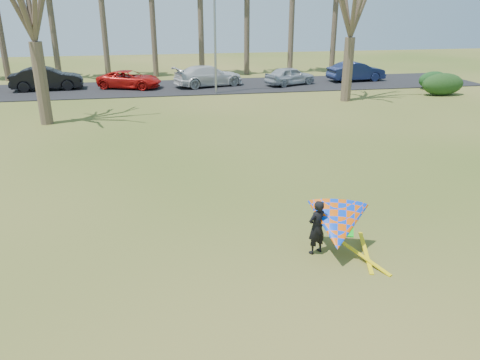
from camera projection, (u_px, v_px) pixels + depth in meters
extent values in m
plane|color=#294F11|center=(254.00, 245.00, 12.40)|extent=(100.00, 100.00, 0.00)
cube|color=black|center=(185.00, 87.00, 35.36)|extent=(46.00, 7.00, 0.06)
cylinder|color=#4C3D2E|center=(52.00, 23.00, 37.58)|extent=(0.48, 0.48, 9.00)
cylinder|color=brown|center=(103.00, 18.00, 38.14)|extent=(0.48, 0.48, 9.70)
cylinder|color=#4A3D2C|center=(152.00, 13.00, 38.70)|extent=(0.48, 0.48, 10.40)
cylinder|color=brown|center=(201.00, 22.00, 39.63)|extent=(0.48, 0.48, 9.00)
cylinder|color=#4D3C2E|center=(247.00, 17.00, 40.19)|extent=(0.48, 0.48, 9.70)
cylinder|color=#4C3B2D|center=(292.00, 13.00, 40.75)|extent=(0.48, 0.48, 10.40)
cylinder|color=#453529|center=(335.00, 21.00, 41.68)|extent=(0.48, 0.48, 9.00)
cylinder|color=#4B3C2D|center=(41.00, 84.00, 24.07)|extent=(0.64, 0.64, 4.20)
cylinder|color=#453629|center=(348.00, 70.00, 29.94)|extent=(0.64, 0.64, 3.99)
cylinder|color=gray|center=(215.00, 35.00, 31.54)|extent=(0.16, 0.16, 8.00)
ellipsoid|color=#173513|center=(443.00, 84.00, 32.20)|extent=(3.02, 1.37, 1.51)
ellipsoid|color=#143816|center=(434.00, 80.00, 34.58)|extent=(2.33, 1.09, 1.29)
imported|color=black|center=(47.00, 78.00, 33.82)|extent=(5.11, 2.20, 1.64)
imported|color=red|center=(130.00, 79.00, 34.56)|extent=(5.08, 3.60, 1.29)
imported|color=silver|center=(209.00, 76.00, 35.39)|extent=(5.69, 3.55, 1.54)
imported|color=#A5ABB3|center=(290.00, 76.00, 35.94)|extent=(4.36, 3.02, 1.38)
imported|color=#172147|center=(356.00, 71.00, 37.71)|extent=(4.75, 2.09, 1.52)
imported|color=black|center=(317.00, 227.00, 11.78)|extent=(0.62, 0.53, 1.44)
cone|color=#043ADD|center=(338.00, 226.00, 11.58)|extent=(2.13, 2.39, 2.02)
cube|color=#0CBF19|center=(343.00, 228.00, 11.54)|extent=(0.62, 0.60, 0.24)
cube|color=yellow|center=(361.00, 260.00, 11.65)|extent=(0.85, 1.66, 0.28)
cube|color=yellow|center=(365.00, 255.00, 11.86)|extent=(0.56, 1.76, 0.22)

